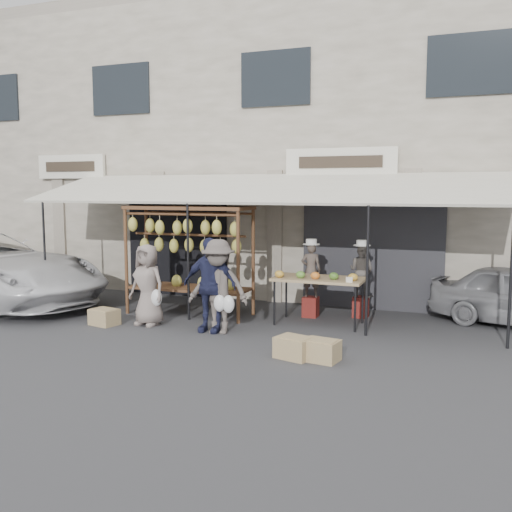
{
  "coord_description": "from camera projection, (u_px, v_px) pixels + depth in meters",
  "views": [
    {
      "loc": [
        4.17,
        -8.74,
        2.57
      ],
      "look_at": [
        0.33,
        1.4,
        1.3
      ],
      "focal_mm": 40.0,
      "sensor_mm": 36.0,
      "label": 1
    }
  ],
  "objects": [
    {
      "name": "ground_plane",
      "position": [
        210.0,
        338.0,
        9.88
      ],
      "size": [
        90.0,
        90.0,
        0.0
      ],
      "primitive_type": "plane",
      "color": "#2D2D30"
    },
    {
      "name": "shophouse",
      "position": [
        311.0,
        150.0,
        15.49
      ],
      "size": [
        24.0,
        6.15,
        7.3
      ],
      "color": "beige",
      "rests_on": "ground_plane"
    },
    {
      "name": "awning",
      "position": [
        257.0,
        189.0,
        11.7
      ],
      "size": [
        10.0,
        2.35,
        2.92
      ],
      "color": "beige",
      "rests_on": "ground_plane"
    },
    {
      "name": "banana_rack",
      "position": [
        188.0,
        239.0,
        11.57
      ],
      "size": [
        2.6,
        0.9,
        2.24
      ],
      "color": "#4B2D1F",
      "rests_on": "ground_plane"
    },
    {
      "name": "produce_table",
      "position": [
        318.0,
        280.0,
        10.8
      ],
      "size": [
        1.7,
        0.9,
        1.04
      ],
      "color": "tan",
      "rests_on": "ground_plane"
    },
    {
      "name": "vendor_left",
      "position": [
        311.0,
        270.0,
        11.45
      ],
      "size": [
        0.44,
        0.33,
        1.1
      ],
      "primitive_type": "imported",
      "rotation": [
        0.0,
        0.0,
        3.31
      ],
      "color": "#51463F",
      "rests_on": "stool_left"
    },
    {
      "name": "vendor_right",
      "position": [
        361.0,
        270.0,
        11.41
      ],
      "size": [
        0.63,
        0.56,
        1.07
      ],
      "primitive_type": "imported",
      "rotation": [
        0.0,
        0.0,
        2.8
      ],
      "color": "#56504A",
      "rests_on": "stool_right"
    },
    {
      "name": "customer_left",
      "position": [
        147.0,
        285.0,
        10.78
      ],
      "size": [
        0.82,
        0.61,
        1.55
      ],
      "primitive_type": "imported",
      "rotation": [
        0.0,
        0.0,
        -0.16
      ],
      "color": "gray",
      "rests_on": "ground_plane"
    },
    {
      "name": "customer_mid",
      "position": [
        209.0,
        285.0,
        10.28
      ],
      "size": [
        1.01,
        0.44,
        1.72
      ],
      "primitive_type": "imported",
      "rotation": [
        0.0,
        0.0,
        0.02
      ],
      "color": "#232648",
      "rests_on": "ground_plane"
    },
    {
      "name": "customer_right",
      "position": [
        218.0,
        286.0,
        10.17
      ],
      "size": [
        1.16,
        0.75,
        1.69
      ],
      "primitive_type": "imported",
      "rotation": [
        0.0,
        0.0,
        0.12
      ],
      "color": "#584F4A",
      "rests_on": "ground_plane"
    },
    {
      "name": "stool_left",
      "position": [
        311.0,
        307.0,
        11.53
      ],
      "size": [
        0.35,
        0.35,
        0.41
      ],
      "primitive_type": "cube",
      "rotation": [
        0.0,
        0.0,
        0.22
      ],
      "color": "maroon",
      "rests_on": "ground_plane"
    },
    {
      "name": "stool_right",
      "position": [
        361.0,
        307.0,
        11.49
      ],
      "size": [
        0.37,
        0.37,
        0.42
      ],
      "primitive_type": "cube",
      "rotation": [
        0.0,
        0.0,
        -0.31
      ],
      "color": "maroon",
      "rests_on": "ground_plane"
    },
    {
      "name": "crate_near_a",
      "position": [
        294.0,
        348.0,
        8.72
      ],
      "size": [
        0.63,
        0.55,
        0.32
      ],
      "primitive_type": "cube",
      "rotation": [
        0.0,
        0.0,
        -0.29
      ],
      "color": "tan",
      "rests_on": "ground_plane"
    },
    {
      "name": "crate_near_b",
      "position": [
        321.0,
        350.0,
        8.58
      ],
      "size": [
        0.58,
        0.48,
        0.32
      ],
      "primitive_type": "cube",
      "rotation": [
        0.0,
        0.0,
        -0.17
      ],
      "color": "tan",
      "rests_on": "ground_plane"
    },
    {
      "name": "crate_far",
      "position": [
        104.0,
        317.0,
        10.85
      ],
      "size": [
        0.58,
        0.49,
        0.3
      ],
      "primitive_type": "cube",
      "rotation": [
        0.0,
        0.0,
        -0.22
      ],
      "color": "tan",
      "rests_on": "ground_plane"
    }
  ]
}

